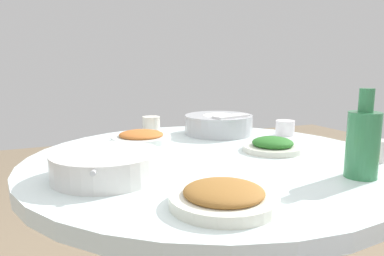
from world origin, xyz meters
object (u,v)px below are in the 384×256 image
Objects in this scene: green_bottle at (363,142)px; dish_greens at (273,146)px; round_dining_table at (209,201)px; soup_bowl at (107,166)px; tea_cup_near at (151,124)px; tea_cup_side at (285,128)px; dish_stirfry at (224,196)px; dish_tofu_braise at (141,137)px; tea_cup_far at (374,150)px; rice_bowl at (219,124)px.

dish_greens is at bearing -173.46° from green_bottle.
green_bottle is at bearing 37.77° from round_dining_table.
tea_cup_near is (-0.56, 0.29, 0.00)m from soup_bowl.
dish_greens is 2.62× the size of tea_cup_side.
green_bottle is 0.87m from tea_cup_near.
dish_stirfry is (0.36, -0.15, 0.16)m from round_dining_table.
tea_cup_far is at bearing 46.01° from dish_tofu_braise.
round_dining_table is 0.52m from tea_cup_far.
round_dining_table is at bearing -142.23° from green_bottle.
dish_greens is 0.30m from tea_cup_far.
dish_greens is 2.66× the size of tea_cup_near.
tea_cup_far is (0.54, 0.56, 0.01)m from dish_tofu_braise.
dish_greens is (0.02, 0.22, 0.16)m from round_dining_table.
tea_cup_far is 0.42m from tea_cup_side.
dish_stirfry is 0.41m from green_bottle.
tea_cup_near is at bearing 172.63° from dish_stirfry.
dish_stirfry is at bearing 32.83° from soup_bowl.
tea_cup_far is 0.92× the size of tea_cup_side.
rice_bowl is at bearing 147.96° from round_dining_table.
tea_cup_near reaches higher than dish_tofu_braise.
dish_tofu_braise is at bearing -27.85° from tea_cup_near.
rice_bowl is 0.26m from tea_cup_side.
dish_stirfry is at bearing -77.35° from tea_cup_far.
soup_bowl is 0.64m from green_bottle.
soup_bowl is at bearing -101.46° from tea_cup_far.
dish_stirfry reaches higher than dish_tofu_braise.
tea_cup_side is at bearing 113.51° from round_dining_table.
round_dining_table is at bearing 158.14° from dish_stirfry.
rice_bowl is at bearing 55.98° from tea_cup_near.
tea_cup_near reaches higher than dish_stirfry.
tea_cup_side is at bearing 78.50° from dish_tofu_braise.
green_bottle is (0.25, 0.59, 0.06)m from soup_bowl.
soup_bowl is (0.08, -0.33, 0.17)m from round_dining_table.
dish_stirfry is 0.79m from tea_cup_side.
soup_bowl reaches higher than round_dining_table.
round_dining_table is 0.42m from dish_stirfry.
soup_bowl is 0.43m from dish_tofu_braise.
tea_cup_far is (-0.13, 0.57, 0.01)m from dish_stirfry.
soup_bowl reaches higher than tea_cup_near.
rice_bowl reaches higher than round_dining_table.
dish_stirfry reaches higher than round_dining_table.
green_bottle is at bearing 5.35° from rice_bowl.
green_bottle is at bearing -58.82° from tea_cup_far.
tea_cup_far reaches higher than dish_greens.
green_bottle is at bearing 20.10° from tea_cup_near.
round_dining_table is 0.36m from dish_tofu_braise.
tea_cup_far is at bearing -0.49° from tea_cup_side.
green_bottle is at bearing -17.84° from tea_cup_side.
rice_bowl is 3.68× the size of tea_cup_side.
rice_bowl is 1.23× the size of dish_stirfry.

